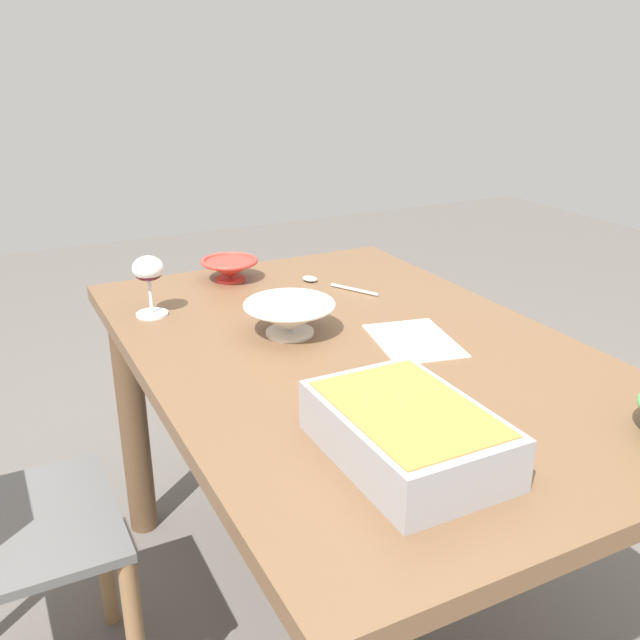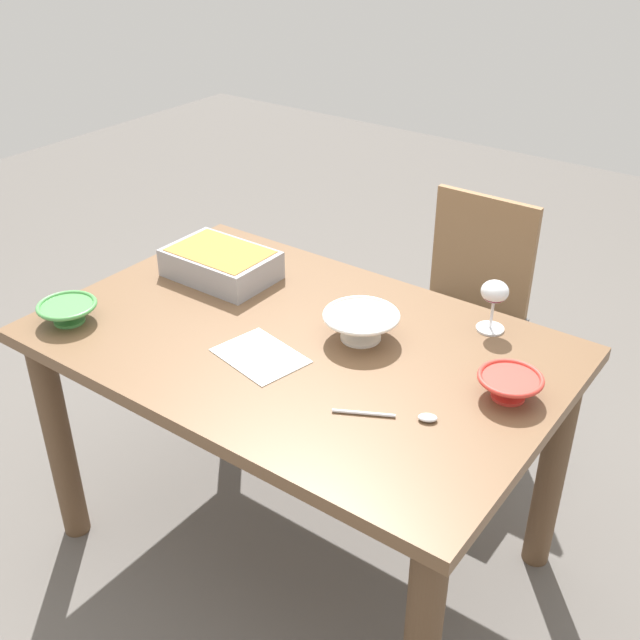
% 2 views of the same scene
% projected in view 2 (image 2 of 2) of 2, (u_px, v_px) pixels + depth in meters
% --- Properties ---
extents(ground_plane, '(8.00, 8.00, 0.00)m').
position_uv_depth(ground_plane, '(301.00, 542.00, 2.40)').
color(ground_plane, '#5B5651').
extents(dining_table, '(1.36, 0.89, 0.75)m').
position_uv_depth(dining_table, '(299.00, 378.00, 2.09)').
color(dining_table, brown).
rests_on(dining_table, ground_plane).
extents(chair, '(0.39, 0.41, 0.88)m').
position_uv_depth(chair, '(462.00, 314.00, 2.66)').
color(chair, '#595959').
rests_on(chair, ground_plane).
extents(wine_glass, '(0.08, 0.08, 0.15)m').
position_uv_depth(wine_glass, '(494.00, 295.00, 2.01)').
color(wine_glass, white).
rests_on(wine_glass, dining_table).
extents(casserole_dish, '(0.32, 0.21, 0.09)m').
position_uv_depth(casserole_dish, '(221.00, 262.00, 2.31)').
color(casserole_dish, '#99999E').
rests_on(casserole_dish, dining_table).
extents(mixing_bowl, '(0.16, 0.16, 0.06)m').
position_uv_depth(mixing_bowl, '(68.00, 311.00, 2.09)').
color(mixing_bowl, '#4C994C').
rests_on(mixing_bowl, dining_table).
extents(small_bowl, '(0.20, 0.20, 0.08)m').
position_uv_depth(small_bowl, '(361.00, 324.00, 2.01)').
color(small_bowl, white).
rests_on(small_bowl, dining_table).
extents(serving_bowl, '(0.15, 0.15, 0.06)m').
position_uv_depth(serving_bowl, '(510.00, 385.00, 1.78)').
color(serving_bowl, red).
rests_on(serving_bowl, dining_table).
extents(serving_spoon, '(0.22, 0.13, 0.01)m').
position_uv_depth(serving_spoon, '(406.00, 416.00, 1.73)').
color(serving_spoon, silver).
rests_on(serving_spoon, dining_table).
extents(napkin, '(0.25, 0.21, 0.00)m').
position_uv_depth(napkin, '(260.00, 356.00, 1.95)').
color(napkin, white).
rests_on(napkin, dining_table).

